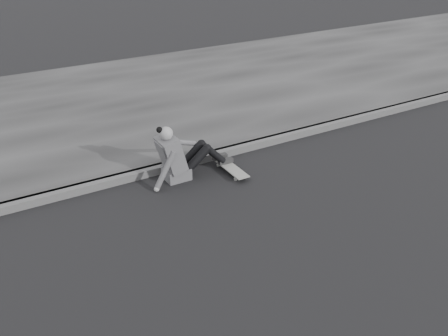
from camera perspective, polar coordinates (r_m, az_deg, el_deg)
name	(u,v)px	position (r m, az deg, el deg)	size (l,w,h in m)	color
ground	(416,201)	(7.42, 21.10, -3.56)	(80.00, 80.00, 0.00)	black
curb	(301,133)	(8.98, 8.77, 3.99)	(24.00, 0.16, 0.12)	#505050
sidewalk	(217,86)	(11.32, -0.79, 9.33)	(24.00, 6.00, 0.12)	#333333
skateboard	(231,168)	(7.63, 0.79, -0.03)	(0.20, 0.78, 0.09)	gray
seated_woman	(180,156)	(7.39, -5.08, 1.40)	(1.38, 0.46, 0.88)	#535356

